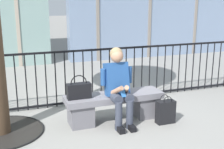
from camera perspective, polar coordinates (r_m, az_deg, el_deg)
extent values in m
plane|color=gray|center=(4.96, 0.40, -8.70)|extent=(60.00, 60.00, 0.00)
cube|color=slate|center=(4.81, 0.41, -4.32)|extent=(1.60, 0.44, 0.10)
cube|color=slate|center=(4.74, -6.01, -7.62)|extent=(0.36, 0.37, 0.35)
cube|color=slate|center=(5.10, 6.34, -5.99)|extent=(0.36, 0.37, 0.35)
cylinder|color=#383D4C|center=(4.61, 0.41, -4.26)|extent=(0.15, 0.40, 0.15)
cylinder|color=#383D4C|center=(4.52, 1.29, -7.97)|extent=(0.11, 0.11, 0.45)
cube|color=black|center=(4.54, 1.56, -10.40)|extent=(0.09, 0.22, 0.08)
cylinder|color=#383D4C|center=(4.67, 2.48, -4.02)|extent=(0.15, 0.40, 0.15)
cylinder|color=#383D4C|center=(4.58, 3.41, -7.66)|extent=(0.11, 0.11, 0.45)
cube|color=black|center=(4.61, 3.67, -10.06)|extent=(0.09, 0.22, 0.08)
cube|color=#234C8C|center=(4.69, 0.84, -0.85)|extent=(0.36, 0.30, 0.55)
cylinder|color=#234C8C|center=(4.61, -1.71, -0.50)|extent=(0.08, 0.08, 0.26)
cylinder|color=tan|center=(4.50, 0.88, -3.11)|extent=(0.16, 0.28, 0.20)
cylinder|color=#234C8C|center=(4.76, 3.32, -0.03)|extent=(0.08, 0.08, 0.26)
cylinder|color=tan|center=(4.56, 2.76, -2.90)|extent=(0.16, 0.28, 0.20)
cube|color=#2D6BB7|center=(4.48, 2.11, -3.46)|extent=(0.07, 0.10, 0.13)
sphere|color=tan|center=(4.59, 0.95, 3.54)|extent=(0.20, 0.20, 0.20)
sphere|color=#997F59|center=(4.61, 0.82, 3.98)|extent=(0.20, 0.20, 0.20)
cube|color=black|center=(4.59, -6.35, -3.14)|extent=(0.37, 0.14, 0.24)
torus|color=black|center=(4.56, -6.39, -1.66)|extent=(0.25, 0.02, 0.25)
cube|color=black|center=(4.85, 10.21, -7.08)|extent=(0.30, 0.15, 0.37)
torus|color=black|center=(4.74, 10.63, -4.97)|extent=(0.14, 0.01, 0.14)
torus|color=black|center=(4.83, 10.00, -4.59)|extent=(0.14, 0.01, 0.14)
cylinder|color=black|center=(5.41, -19.77, -1.73)|extent=(0.02, 0.02, 1.04)
cylinder|color=black|center=(5.41, -17.95, -1.57)|extent=(0.02, 0.02, 1.04)
cylinder|color=black|center=(5.42, -16.14, -1.41)|extent=(0.02, 0.02, 1.04)
cylinder|color=black|center=(5.43, -14.33, -1.26)|extent=(0.02, 0.02, 1.04)
cylinder|color=black|center=(5.45, -12.53, -1.10)|extent=(0.02, 0.02, 1.04)
cylinder|color=black|center=(5.47, -10.75, -0.94)|extent=(0.02, 0.02, 1.04)
cylinder|color=black|center=(5.50, -8.98, -0.78)|extent=(0.02, 0.02, 1.04)
cylinder|color=black|center=(5.54, -7.23, -0.62)|extent=(0.02, 0.02, 1.04)
cylinder|color=black|center=(5.57, -5.50, -0.46)|extent=(0.02, 0.02, 1.04)
cylinder|color=black|center=(5.62, -3.80, -0.31)|extent=(0.02, 0.02, 1.04)
cylinder|color=black|center=(5.67, -2.13, -0.16)|extent=(0.02, 0.02, 1.04)
cylinder|color=black|center=(5.72, -0.49, -0.01)|extent=(0.02, 0.02, 1.04)
cylinder|color=black|center=(5.78, 1.12, 0.14)|extent=(0.02, 0.02, 1.04)
cylinder|color=black|center=(5.84, 2.70, 0.28)|extent=(0.02, 0.02, 1.04)
cylinder|color=black|center=(5.91, 4.24, 0.42)|extent=(0.02, 0.02, 1.04)
cylinder|color=black|center=(5.98, 5.75, 0.56)|extent=(0.02, 0.02, 1.04)
cylinder|color=black|center=(6.05, 7.22, 0.69)|extent=(0.02, 0.02, 1.04)
cylinder|color=black|center=(6.13, 8.65, 0.82)|extent=(0.02, 0.02, 1.04)
cylinder|color=black|center=(6.22, 10.05, 0.95)|extent=(0.02, 0.02, 1.04)
cylinder|color=black|center=(6.30, 11.41, 1.07)|extent=(0.02, 0.02, 1.04)
cylinder|color=black|center=(6.39, 12.73, 1.18)|extent=(0.02, 0.02, 1.04)
cylinder|color=black|center=(6.49, 14.02, 1.30)|extent=(0.02, 0.02, 1.04)
cylinder|color=black|center=(6.58, 15.26, 1.41)|extent=(0.02, 0.02, 1.04)
cylinder|color=black|center=(6.68, 16.47, 1.51)|extent=(0.02, 0.02, 1.04)
cylinder|color=black|center=(6.79, 17.65, 1.61)|extent=(0.02, 0.02, 1.04)
cylinder|color=black|center=(6.89, 18.79, 1.71)|extent=(0.02, 0.02, 1.04)
cylinder|color=black|center=(7.00, 19.89, 1.81)|extent=(0.02, 0.02, 1.04)
cube|color=black|center=(5.78, -2.90, -4.75)|extent=(7.07, 0.04, 0.04)
cube|color=black|center=(5.54, -3.03, 4.78)|extent=(7.07, 0.04, 0.04)
cylinder|color=black|center=(4.81, -20.32, -10.35)|extent=(1.21, 1.21, 0.01)
torus|color=black|center=(4.81, -20.33, -10.28)|extent=(1.24, 1.24, 0.03)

